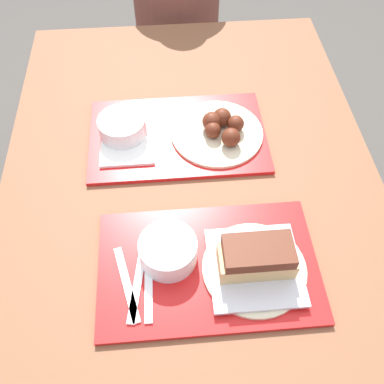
{
  "coord_description": "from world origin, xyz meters",
  "views": [
    {
      "loc": [
        -0.05,
        -0.57,
        1.56
      ],
      "look_at": [
        -0.0,
        -0.0,
        0.79
      ],
      "focal_mm": 40.0,
      "sensor_mm": 36.0,
      "label": 1
    }
  ],
  "objects_px": {
    "brisket_sandwich_plate": "(256,262)",
    "bowl_coleslaw_near": "(168,250)",
    "tray_far": "(178,136)",
    "wings_plate_far": "(220,129)",
    "bowl_coleslaw_far": "(122,127)",
    "tray_near": "(208,266)"
  },
  "relations": [
    {
      "from": "tray_near",
      "to": "brisket_sandwich_plate",
      "type": "xyz_separation_m",
      "value": [
        0.09,
        -0.02,
        0.04
      ]
    },
    {
      "from": "bowl_coleslaw_far",
      "to": "brisket_sandwich_plate",
      "type": "bearing_deg",
      "value": -56.1
    },
    {
      "from": "bowl_coleslaw_far",
      "to": "tray_far",
      "type": "bearing_deg",
      "value": -3.04
    },
    {
      "from": "bowl_coleslaw_near",
      "to": "tray_near",
      "type": "bearing_deg",
      "value": -16.96
    },
    {
      "from": "tray_near",
      "to": "tray_far",
      "type": "relative_size",
      "value": 1.0
    },
    {
      "from": "bowl_coleslaw_near",
      "to": "bowl_coleslaw_far",
      "type": "height_order",
      "value": "same"
    },
    {
      "from": "tray_far",
      "to": "brisket_sandwich_plate",
      "type": "distance_m",
      "value": 0.42
    },
    {
      "from": "wings_plate_far",
      "to": "tray_near",
      "type": "bearing_deg",
      "value": -100.39
    },
    {
      "from": "bowl_coleslaw_near",
      "to": "brisket_sandwich_plate",
      "type": "relative_size",
      "value": 0.56
    },
    {
      "from": "tray_far",
      "to": "bowl_coleslaw_far",
      "type": "xyz_separation_m",
      "value": [
        -0.14,
        0.01,
        0.04
      ]
    },
    {
      "from": "bowl_coleslaw_far",
      "to": "wings_plate_far",
      "type": "height_order",
      "value": "same"
    },
    {
      "from": "tray_near",
      "to": "wings_plate_far",
      "type": "relative_size",
      "value": 1.91
    },
    {
      "from": "bowl_coleslaw_near",
      "to": "wings_plate_far",
      "type": "bearing_deg",
      "value": 66.77
    },
    {
      "from": "tray_far",
      "to": "bowl_coleslaw_near",
      "type": "distance_m",
      "value": 0.36
    },
    {
      "from": "tray_far",
      "to": "brisket_sandwich_plate",
      "type": "relative_size",
      "value": 2.12
    },
    {
      "from": "tray_far",
      "to": "brisket_sandwich_plate",
      "type": "bearing_deg",
      "value": -71.57
    },
    {
      "from": "brisket_sandwich_plate",
      "to": "tray_near",
      "type": "bearing_deg",
      "value": 169.21
    },
    {
      "from": "tray_far",
      "to": "bowl_coleslaw_near",
      "type": "relative_size",
      "value": 3.8
    },
    {
      "from": "brisket_sandwich_plate",
      "to": "wings_plate_far",
      "type": "distance_m",
      "value": 0.39
    },
    {
      "from": "brisket_sandwich_plate",
      "to": "bowl_coleslaw_near",
      "type": "bearing_deg",
      "value": 166.29
    },
    {
      "from": "tray_far",
      "to": "bowl_coleslaw_near",
      "type": "height_order",
      "value": "bowl_coleslaw_near"
    },
    {
      "from": "tray_near",
      "to": "wings_plate_far",
      "type": "bearing_deg",
      "value": 79.61
    }
  ]
}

